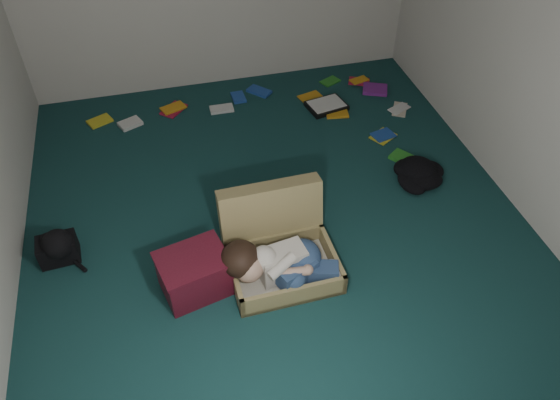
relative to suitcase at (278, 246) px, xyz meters
name	(u,v)px	position (x,y,z in m)	size (l,w,h in m)	color
floor	(275,219)	(0.09, 0.44, -0.17)	(4.50, 4.50, 0.00)	#143A3B
wall_front	(421,389)	(0.09, -1.81, 1.13)	(4.50, 4.50, 0.00)	silver
wall_right	(540,45)	(2.09, 0.44, 1.13)	(4.50, 4.50, 0.00)	silver
suitcase	(278,246)	(0.00, 0.00, 0.00)	(0.80, 0.78, 0.57)	#9E8D57
person	(278,263)	(-0.05, -0.20, 0.05)	(0.85, 0.40, 0.36)	silver
maroon_bin	(194,274)	(-0.64, -0.11, 0.00)	(0.56, 0.48, 0.33)	#50101E
backpack	(58,249)	(-1.61, 0.44, -0.06)	(0.36, 0.29, 0.22)	black
clothing_pile	(424,174)	(1.48, 0.58, -0.10)	(0.44, 0.36, 0.14)	black
paper_tray	(326,106)	(1.00, 1.89, -0.15)	(0.44, 0.36, 0.05)	black
book_scatter	(287,108)	(0.61, 1.98, -0.16)	(3.23, 1.73, 0.02)	yellow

